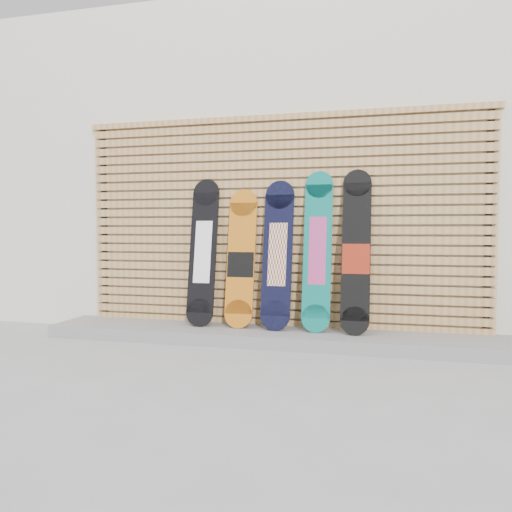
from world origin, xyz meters
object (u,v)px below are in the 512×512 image
object	(u,v)px
snowboard_3	(318,251)
snowboard_1	(241,259)
snowboard_4	(356,252)
snowboard_2	(278,254)
snowboard_0	(203,252)

from	to	relation	value
snowboard_3	snowboard_1	bearing A→B (deg)	179.14
snowboard_3	snowboard_4	size ratio (longest dim) A/B	1.00
snowboard_3	snowboard_2	bearing A→B (deg)	-179.43
snowboard_0	snowboard_1	size ratio (longest dim) A/B	1.08
snowboard_2	snowboard_4	xyz separation A→B (m)	(0.77, -0.02, 0.03)
snowboard_1	snowboard_3	size ratio (longest dim) A/B	0.90
snowboard_4	snowboard_1	bearing A→B (deg)	178.33
snowboard_2	snowboard_4	world-z (taller)	snowboard_4
snowboard_4	snowboard_2	bearing A→B (deg)	178.67
snowboard_0	snowboard_4	world-z (taller)	snowboard_4
snowboard_1	snowboard_0	bearing A→B (deg)	-179.06
snowboard_2	snowboard_0	bearing A→B (deg)	179.34
snowboard_0	snowboard_2	bearing A→B (deg)	-0.66
snowboard_0	snowboard_4	xyz separation A→B (m)	(1.57, -0.03, 0.02)
snowboard_2	snowboard_3	size ratio (longest dim) A/B	0.95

